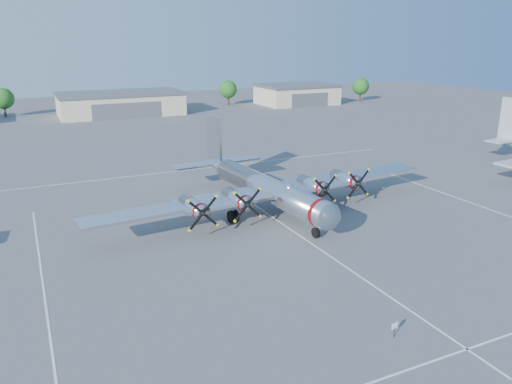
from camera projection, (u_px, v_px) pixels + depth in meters
name	position (u px, v px, depth m)	size (l,w,h in m)	color
ground	(287.00, 227.00, 48.18)	(260.00, 260.00, 0.00)	#545456
parking_lines	(296.00, 233.00, 46.66)	(60.00, 50.08, 0.01)	silver
hangar_center	(121.00, 103.00, 118.18)	(28.60, 14.60, 5.40)	beige
hangar_east	(297.00, 94.00, 137.80)	(20.60, 14.60, 5.40)	beige
tree_west	(3.00, 99.00, 114.46)	(4.80, 4.80, 6.64)	#382619
tree_east	(228.00, 89.00, 135.21)	(4.80, 4.80, 6.64)	#382619
tree_far_east	(361.00, 86.00, 143.84)	(4.80, 4.80, 6.64)	#382619
main_bomber_b29	(263.00, 210.00, 52.98)	(38.66, 26.44, 8.55)	silver
info_placard	(395.00, 327.00, 30.17)	(0.51, 0.13, 0.97)	black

